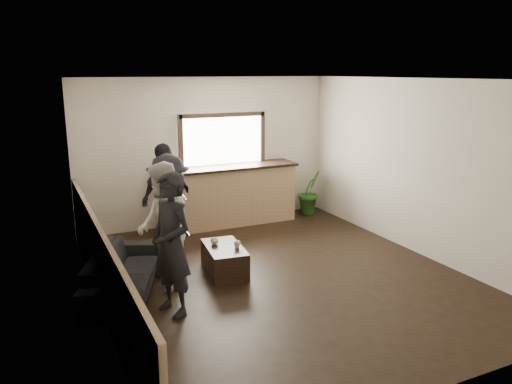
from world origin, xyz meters
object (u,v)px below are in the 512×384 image
coffee_table (224,260)px  person_c (169,210)px  person_b (163,227)px  person_d (166,196)px  person_a (171,245)px  cup_b (237,245)px  potted_plant (310,192)px  bar_counter (228,192)px  cup_a (214,242)px  sofa (123,272)px

coffee_table → person_c: bearing=128.9°
person_b → person_d: 1.65m
person_a → person_c: (0.43, 1.62, -0.03)m
person_d → coffee_table: bearing=76.3°
person_c → person_b: bearing=-9.9°
cup_b → person_b: 1.14m
coffee_table → person_d: bearing=106.9°
cup_b → person_c: (-0.75, 0.86, 0.40)m
person_a → person_b: person_a is taller
person_a → person_b: 0.77m
person_a → cup_b: bearing=101.8°
potted_plant → person_c: (-3.38, -1.46, 0.39)m
cup_b → person_d: 1.75m
bar_counter → cup_b: size_ratio=26.81×
cup_a → potted_plant: bearing=35.4°
bar_counter → coffee_table: size_ratio=2.94×
bar_counter → potted_plant: 1.82m
bar_counter → person_b: bar_counter is taller
person_a → person_d: (0.58, 2.35, 0.00)m
cup_a → sofa: bearing=-173.3°
cup_a → person_c: person_c is taller
cup_b → coffee_table: bearing=141.0°
cup_b → person_d: size_ratio=0.06×
coffee_table → cup_a: 0.30m
coffee_table → person_a: (-1.02, -0.88, 0.68)m
sofa → person_c: bearing=-27.8°
person_b → person_d: bearing=168.8°
sofa → person_b: bearing=-79.0°
bar_counter → coffee_table: (-0.98, -2.25, -0.44)m
coffee_table → cup_b: 0.32m
potted_plant → person_d: 3.34m
coffee_table → person_a: 1.51m
potted_plant → bar_counter: bearing=178.5°
bar_counter → sofa: bar_counter is taller
sofa → person_d: (1.03, 1.48, 0.60)m
sofa → coffee_table: bearing=-67.9°
bar_counter → person_c: bearing=-136.2°
coffee_table → cup_b: (0.15, -0.12, 0.25)m
sofa → person_a: person_a is taller
cup_a → person_b: 0.96m
person_b → cup_a: bearing=113.4°
cup_b → person_a: (-1.17, -0.76, 0.43)m
coffee_table → person_b: person_b is taller
sofa → person_b: size_ratio=1.11×
person_b → person_c: size_ratio=1.02×
coffee_table → person_c: 1.15m
person_a → person_c: 1.68m
coffee_table → sofa: bearing=-179.4°
person_b → person_c: person_b is taller
coffee_table → person_c: person_c is taller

